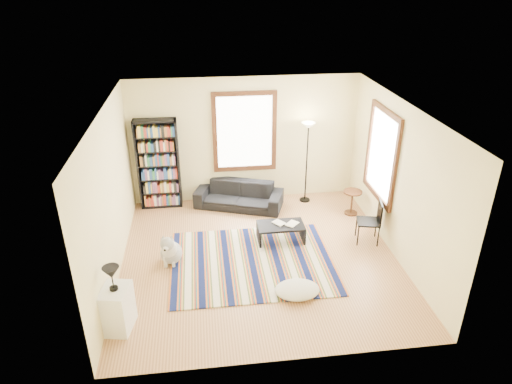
{
  "coord_description": "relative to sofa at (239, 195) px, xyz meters",
  "views": [
    {
      "loc": [
        -0.95,
        -6.98,
        4.8
      ],
      "look_at": [
        0.0,
        0.5,
        1.1
      ],
      "focal_mm": 32.0,
      "sensor_mm": 36.0,
      "label": 1
    }
  ],
  "objects": [
    {
      "name": "ceiling",
      "position": [
        0.19,
        -2.05,
        2.57
      ],
      "size": [
        5.0,
        5.0,
        0.1
      ],
      "primitive_type": "cube",
      "color": "white",
      "rests_on": "floor"
    },
    {
      "name": "dog",
      "position": [
        -1.41,
        -1.98,
        0.03
      ],
      "size": [
        0.55,
        0.69,
        0.62
      ],
      "primitive_type": null,
      "rotation": [
        0.0,
        0.0,
        -0.19
      ],
      "color": "silver",
      "rests_on": "floor"
    },
    {
      "name": "wall_right",
      "position": [
        2.74,
        -2.05,
        1.12
      ],
      "size": [
        0.1,
        5.0,
        2.8
      ],
      "primitive_type": "cube",
      "color": "beige",
      "rests_on": "floor"
    },
    {
      "name": "book_a",
      "position": [
        0.57,
        -1.53,
        0.09
      ],
      "size": [
        0.29,
        0.28,
        0.02
      ],
      "primitive_type": "imported",
      "rotation": [
        0.0,
        0.0,
        0.67
      ],
      "color": "beige",
      "rests_on": "coffee_table"
    },
    {
      "name": "sofa",
      "position": [
        0.0,
        0.0,
        0.0
      ],
      "size": [
        2.05,
        1.35,
        0.56
      ],
      "primitive_type": "imported",
      "rotation": [
        0.0,
        0.0,
        -0.34
      ],
      "color": "black",
      "rests_on": "floor"
    },
    {
      "name": "window_right",
      "position": [
        2.66,
        -1.25,
        1.32
      ],
      "size": [
        0.06,
        1.2,
        1.6
      ],
      "primitive_type": "cube",
      "color": "white",
      "rests_on": "wall_right"
    },
    {
      "name": "floor_lamp",
      "position": [
        1.53,
        0.1,
        0.65
      ],
      "size": [
        0.37,
        0.37,
        1.86
      ],
      "primitive_type": null,
      "rotation": [
        0.0,
        0.0,
        0.29
      ],
      "color": "black",
      "rests_on": "floor"
    },
    {
      "name": "wall_back",
      "position": [
        0.19,
        0.5,
        1.12
      ],
      "size": [
        5.0,
        0.1,
        2.8
      ],
      "primitive_type": "cube",
      "color": "beige",
      "rests_on": "floor"
    },
    {
      "name": "wall_left",
      "position": [
        -2.36,
        -2.05,
        1.12
      ],
      "size": [
        0.1,
        5.0,
        2.8
      ],
      "primitive_type": "cube",
      "color": "beige",
      "rests_on": "floor"
    },
    {
      "name": "window_back",
      "position": [
        0.19,
        0.42,
        1.32
      ],
      "size": [
        1.2,
        0.06,
        1.6
      ],
      "primitive_type": "cube",
      "color": "white",
      "rests_on": "wall_back"
    },
    {
      "name": "book_b",
      "position": [
        0.82,
        -1.48,
        0.09
      ],
      "size": [
        0.31,
        0.31,
        0.02
      ],
      "primitive_type": "imported",
      "rotation": [
        0.0,
        0.0,
        -0.76
      ],
      "color": "beige",
      "rests_on": "coffee_table"
    },
    {
      "name": "floor_cushion",
      "position": [
        0.65,
        -3.19,
        -0.19
      ],
      "size": [
        0.84,
        0.69,
        0.19
      ],
      "primitive_type": "ellipsoid",
      "rotation": [
        0.0,
        0.0,
        0.19
      ],
      "color": "beige",
      "rests_on": "floor"
    },
    {
      "name": "folding_chair",
      "position": [
        2.34,
        -1.76,
        0.15
      ],
      "size": [
        0.5,
        0.49,
        0.86
      ],
      "primitive_type": "cube",
      "rotation": [
        0.0,
        0.0,
        -0.23
      ],
      "color": "black",
      "rests_on": "floor"
    },
    {
      "name": "bookshelf",
      "position": [
        -1.71,
        0.27,
        0.72
      ],
      "size": [
        0.9,
        0.3,
        2.0
      ],
      "primitive_type": "cube",
      "color": "black",
      "rests_on": "floor"
    },
    {
      "name": "white_cabinet",
      "position": [
        -2.11,
        -3.61,
        0.07
      ],
      "size": [
        0.47,
        0.56,
        0.7
      ],
      "primitive_type": "cube",
      "rotation": [
        0.0,
        0.0,
        -0.19
      ],
      "color": "white",
      "rests_on": "floor"
    },
    {
      "name": "coffee_table",
      "position": [
        0.67,
        -1.53,
        -0.1
      ],
      "size": [
        1.02,
        0.78,
        0.36
      ],
      "primitive_type": "cube",
      "rotation": [
        0.0,
        0.0,
        0.36
      ],
      "color": "black",
      "rests_on": "floor"
    },
    {
      "name": "side_table",
      "position": [
        2.39,
        -0.64,
        -0.01
      ],
      "size": [
        0.47,
        0.47,
        0.54
      ],
      "primitive_type": "cylinder",
      "rotation": [
        0.0,
        0.0,
        -0.2
      ],
      "color": "#442611",
      "rests_on": "floor"
    },
    {
      "name": "rug",
      "position": [
        0.03,
        -2.19,
        -0.27
      ],
      "size": [
        2.92,
        2.34,
        0.02
      ],
      "primitive_type": "cube",
      "color": "#0D1541",
      "rests_on": "floor"
    },
    {
      "name": "floor",
      "position": [
        0.19,
        -2.05,
        -0.33
      ],
      "size": [
        5.0,
        5.0,
        0.1
      ],
      "primitive_type": "cube",
      "color": "tan",
      "rests_on": "ground"
    },
    {
      "name": "table_lamp",
      "position": [
        -2.11,
        -3.61,
        0.61
      ],
      "size": [
        0.3,
        0.3,
        0.38
      ],
      "primitive_type": null,
      "rotation": [
        0.0,
        0.0,
        0.32
      ],
      "color": "black",
      "rests_on": "white_cabinet"
    },
    {
      "name": "wall_front",
      "position": [
        0.19,
        -4.6,
        1.12
      ],
      "size": [
        5.0,
        0.1,
        2.8
      ],
      "primitive_type": "cube",
      "color": "beige",
      "rests_on": "floor"
    }
  ]
}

